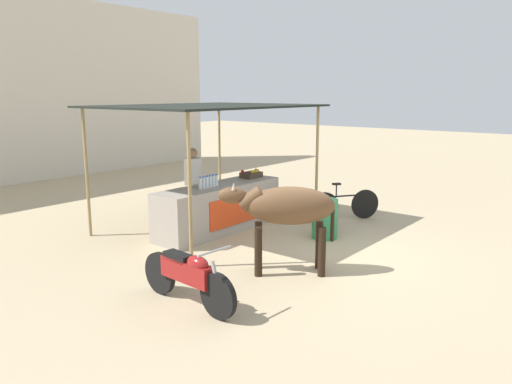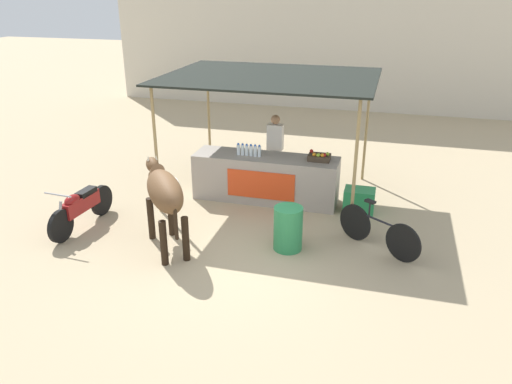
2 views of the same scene
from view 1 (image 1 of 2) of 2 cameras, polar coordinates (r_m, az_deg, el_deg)
The scene contains 12 objects.
ground_plane at distance 9.06m, azimuth 6.12°, elevation -6.76°, with size 60.00×60.00×0.00m, color tan.
building_wall_far at distance 17.23m, azimuth -26.65°, elevation 10.52°, with size 16.00×0.50×5.83m, color beige.
stall_counter at distance 10.24m, azimuth -4.21°, elevation -1.82°, with size 3.00×0.82×0.96m.
stall_awning at distance 10.19m, azimuth -5.63°, elevation 9.30°, with size 4.20×3.20×2.55m.
water_bottle_row at distance 9.84m, azimuth -5.45°, elevation 1.16°, with size 0.52×0.07×0.25m.
fruit_crate at distance 10.97m, azimuth -0.52°, elevation 2.03°, with size 0.44×0.32×0.18m.
vendor_behind_counter at distance 10.69m, azimuth -7.14°, elevation 0.71°, with size 0.34×0.22×1.65m.
cooler_box at distance 11.70m, azimuth 2.70°, elevation -1.34°, with size 0.60×0.44×0.48m, color #268C4C.
water_barrel at distance 9.81m, azimuth 7.87°, elevation -3.04°, with size 0.50×0.50×0.78m, color #2D8C51.
cow at distance 7.75m, azimuth 3.41°, elevation -1.89°, with size 1.42×1.65×1.44m.
motorcycle_parked at distance 6.75m, azimuth -7.77°, elevation -9.40°, with size 0.55×1.80×0.90m.
bicycle_leaning at distance 11.26m, azimuth 10.10°, elevation -1.44°, with size 1.39×0.97×0.85m.
Camera 1 is at (-7.27, -4.63, 2.80)m, focal length 35.00 mm.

